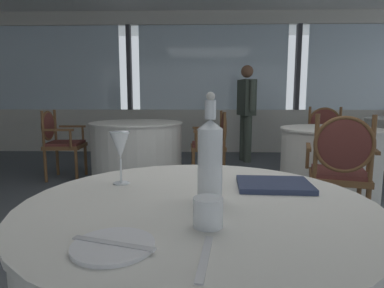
{
  "coord_description": "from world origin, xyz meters",
  "views": [
    {
      "loc": [
        -0.22,
        -2.28,
        1.11
      ],
      "look_at": [
        -0.26,
        -0.93,
        0.91
      ],
      "focal_mm": 30.4,
      "sensor_mm": 36.0,
      "label": 1
    }
  ],
  "objects_px": {
    "side_plate": "(113,246)",
    "dining_chair_0_0": "(59,138)",
    "water_bottle": "(210,158)",
    "dining_chair_0_1": "(214,139)",
    "wine_glass": "(120,146)",
    "dining_chair_1_1": "(324,136)",
    "menu_book": "(274,185)",
    "water_tumbler": "(208,212)",
    "diner_person_0": "(246,108)",
    "dining_chair_1_0": "(341,164)"
  },
  "relations": [
    {
      "from": "wine_glass",
      "to": "water_tumbler",
      "type": "relative_size",
      "value": 2.59
    },
    {
      "from": "wine_glass",
      "to": "dining_chair_0_0",
      "type": "xyz_separation_m",
      "value": [
        -1.6,
        3.04,
        -0.37
      ]
    },
    {
      "from": "wine_glass",
      "to": "dining_chair_0_1",
      "type": "distance_m",
      "value": 3.21
    },
    {
      "from": "dining_chair_0_0",
      "to": "diner_person_0",
      "type": "distance_m",
      "value": 2.99
    },
    {
      "from": "menu_book",
      "to": "diner_person_0",
      "type": "relative_size",
      "value": 0.17
    },
    {
      "from": "dining_chair_1_1",
      "to": "side_plate",
      "type": "bearing_deg",
      "value": -9.84
    },
    {
      "from": "side_plate",
      "to": "water_tumbler",
      "type": "distance_m",
      "value": 0.26
    },
    {
      "from": "dining_chair_0_0",
      "to": "dining_chair_0_1",
      "type": "bearing_deg",
      "value": -0.0
    },
    {
      "from": "menu_book",
      "to": "dining_chair_0_0",
      "type": "xyz_separation_m",
      "value": [
        -2.19,
        3.08,
        -0.23
      ]
    },
    {
      "from": "menu_book",
      "to": "side_plate",
      "type": "bearing_deg",
      "value": -130.02
    },
    {
      "from": "water_tumbler",
      "to": "menu_book",
      "type": "height_order",
      "value": "water_tumbler"
    },
    {
      "from": "water_tumbler",
      "to": "dining_chair_1_1",
      "type": "xyz_separation_m",
      "value": [
        1.68,
        3.67,
        -0.24
      ]
    },
    {
      "from": "water_bottle",
      "to": "dining_chair_0_1",
      "type": "bearing_deg",
      "value": 87.52
    },
    {
      "from": "water_tumbler",
      "to": "dining_chair_0_1",
      "type": "xyz_separation_m",
      "value": [
        0.16,
        3.56,
        -0.27
      ]
    },
    {
      "from": "wine_glass",
      "to": "dining_chair_1_0",
      "type": "distance_m",
      "value": 2.05
    },
    {
      "from": "side_plate",
      "to": "dining_chair_0_0",
      "type": "relative_size",
      "value": 0.2
    },
    {
      "from": "dining_chair_0_0",
      "to": "dining_chair_1_0",
      "type": "bearing_deg",
      "value": -31.14
    },
    {
      "from": "wine_glass",
      "to": "water_bottle",
      "type": "bearing_deg",
      "value": -31.12
    },
    {
      "from": "diner_person_0",
      "to": "dining_chair_0_0",
      "type": "bearing_deg",
      "value": 9.17
    },
    {
      "from": "water_tumbler",
      "to": "menu_book",
      "type": "relative_size",
      "value": 0.29
    },
    {
      "from": "side_plate",
      "to": "wine_glass",
      "type": "xyz_separation_m",
      "value": [
        -0.12,
        0.55,
        0.14
      ]
    },
    {
      "from": "side_plate",
      "to": "menu_book",
      "type": "height_order",
      "value": "menu_book"
    },
    {
      "from": "wine_glass",
      "to": "diner_person_0",
      "type": "relative_size",
      "value": 0.13
    },
    {
      "from": "wine_glass",
      "to": "diner_person_0",
      "type": "xyz_separation_m",
      "value": [
        1.08,
        4.33,
        0.01
      ]
    },
    {
      "from": "water_bottle",
      "to": "dining_chair_0_1",
      "type": "relative_size",
      "value": 0.39
    },
    {
      "from": "water_tumbler",
      "to": "diner_person_0",
      "type": "distance_m",
      "value": 4.8
    },
    {
      "from": "dining_chair_1_1",
      "to": "water_bottle",
      "type": "bearing_deg",
      "value": -9.05
    },
    {
      "from": "wine_glass",
      "to": "menu_book",
      "type": "height_order",
      "value": "wine_glass"
    },
    {
      "from": "menu_book",
      "to": "dining_chair_0_0",
      "type": "relative_size",
      "value": 0.29
    },
    {
      "from": "menu_book",
      "to": "dining_chair_1_0",
      "type": "xyz_separation_m",
      "value": [
        0.86,
        1.43,
        -0.21
      ]
    },
    {
      "from": "wine_glass",
      "to": "dining_chair_1_1",
      "type": "bearing_deg",
      "value": 58.27
    },
    {
      "from": "wine_glass",
      "to": "dining_chair_0_1",
      "type": "relative_size",
      "value": 0.23
    },
    {
      "from": "wine_glass",
      "to": "dining_chair_0_0",
      "type": "bearing_deg",
      "value": 117.76
    },
    {
      "from": "side_plate",
      "to": "menu_book",
      "type": "bearing_deg",
      "value": 47.13
    },
    {
      "from": "side_plate",
      "to": "dining_chair_0_1",
      "type": "relative_size",
      "value": 0.21
    },
    {
      "from": "water_bottle",
      "to": "dining_chair_0_1",
      "type": "xyz_separation_m",
      "value": [
        0.15,
        3.35,
        -0.38
      ]
    },
    {
      "from": "dining_chair_0_1",
      "to": "diner_person_0",
      "type": "bearing_deg",
      "value": -119.37
    },
    {
      "from": "side_plate",
      "to": "dining_chair_1_0",
      "type": "relative_size",
      "value": 0.19
    },
    {
      "from": "menu_book",
      "to": "dining_chair_1_0",
      "type": "bearing_deg",
      "value": 61.74
    },
    {
      "from": "water_bottle",
      "to": "menu_book",
      "type": "xyz_separation_m",
      "value": [
        0.25,
        0.17,
        -0.13
      ]
    },
    {
      "from": "dining_chair_0_0",
      "to": "dining_chair_1_0",
      "type": "height_order",
      "value": "dining_chair_1_0"
    },
    {
      "from": "side_plate",
      "to": "dining_chair_0_0",
      "type": "bearing_deg",
      "value": 115.57
    },
    {
      "from": "dining_chair_0_0",
      "to": "dining_chair_1_1",
      "type": "height_order",
      "value": "dining_chair_1_1"
    },
    {
      "from": "wine_glass",
      "to": "dining_chair_1_1",
      "type": "xyz_separation_m",
      "value": [
        2.01,
        3.25,
        -0.35
      ]
    },
    {
      "from": "dining_chair_0_0",
      "to": "diner_person_0",
      "type": "xyz_separation_m",
      "value": [
        2.68,
        1.28,
        0.37
      ]
    },
    {
      "from": "wine_glass",
      "to": "menu_book",
      "type": "xyz_separation_m",
      "value": [
        0.59,
        -0.03,
        -0.14
      ]
    },
    {
      "from": "diner_person_0",
      "to": "dining_chair_1_0",
      "type": "bearing_deg",
      "value": 80.93
    },
    {
      "from": "wine_glass",
      "to": "dining_chair_1_1",
      "type": "distance_m",
      "value": 3.84
    },
    {
      "from": "water_bottle",
      "to": "dining_chair_0_1",
      "type": "height_order",
      "value": "water_bottle"
    },
    {
      "from": "side_plate",
      "to": "water_bottle",
      "type": "bearing_deg",
      "value": 56.09
    }
  ]
}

